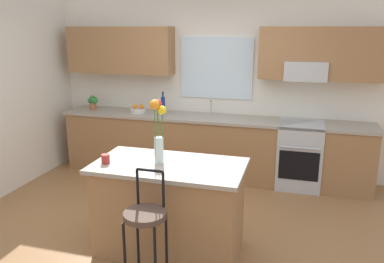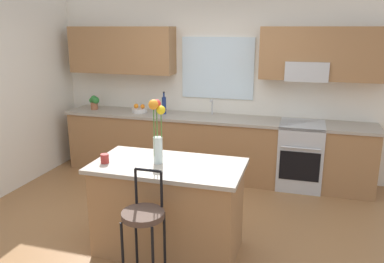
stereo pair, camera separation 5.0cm
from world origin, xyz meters
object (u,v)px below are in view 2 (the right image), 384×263
(kitchen_island, at_px, (169,207))
(bottle_olive_oil, at_px, (164,105))
(bar_stool_near, at_px, (144,220))
(potted_plant_small, at_px, (94,102))
(fruit_bowl_oranges, at_px, (139,110))
(oven_range, at_px, (300,155))
(mug_ceramic, at_px, (105,159))
(flower_vase, at_px, (157,129))

(kitchen_island, bearing_deg, bottle_olive_oil, 111.30)
(bar_stool_near, bearing_deg, potted_plant_small, 126.59)
(fruit_bowl_oranges, bearing_deg, oven_range, -0.58)
(fruit_bowl_oranges, xyz_separation_m, bottle_olive_oil, (0.41, 0.00, 0.10))
(kitchen_island, bearing_deg, bar_stool_near, -90.00)
(mug_ceramic, distance_m, bottle_olive_oil, 2.24)
(flower_vase, height_order, fruit_bowl_oranges, flower_vase)
(flower_vase, height_order, potted_plant_small, flower_vase)
(oven_range, xyz_separation_m, fruit_bowl_oranges, (-2.43, 0.02, 0.50))
(potted_plant_small, bearing_deg, bottle_olive_oil, 0.07)
(bottle_olive_oil, bearing_deg, oven_range, -0.70)
(oven_range, bearing_deg, kitchen_island, -120.66)
(oven_range, relative_size, bar_stool_near, 0.88)
(oven_range, height_order, potted_plant_small, potted_plant_small)
(bottle_olive_oil, distance_m, potted_plant_small, 1.18)
(kitchen_island, relative_size, bar_stool_near, 1.40)
(bar_stool_near, height_order, potted_plant_small, potted_plant_small)
(mug_ceramic, relative_size, bottle_olive_oil, 0.27)
(kitchen_island, xyz_separation_m, bottle_olive_oil, (-0.81, 2.08, 0.59))
(fruit_bowl_oranges, bearing_deg, bottle_olive_oil, 0.00)
(bottle_olive_oil, bearing_deg, potted_plant_small, -179.93)
(oven_range, bearing_deg, bottle_olive_oil, 179.30)
(bar_stool_near, distance_m, mug_ceramic, 0.82)
(flower_vase, xyz_separation_m, potted_plant_small, (-1.89, 2.08, -0.22))
(bottle_olive_oil, relative_size, potted_plant_small, 1.51)
(fruit_bowl_oranges, distance_m, potted_plant_small, 0.78)
(kitchen_island, height_order, bottle_olive_oil, bottle_olive_oil)
(flower_vase, height_order, bottle_olive_oil, flower_vase)
(potted_plant_small, bearing_deg, bar_stool_near, -53.41)
(kitchen_island, xyz_separation_m, bar_stool_near, (0.00, -0.61, 0.17))
(bar_stool_near, bearing_deg, oven_range, 65.43)
(flower_vase, xyz_separation_m, fruit_bowl_oranges, (-1.12, 2.08, -0.30))
(kitchen_island, bearing_deg, mug_ceramic, -165.86)
(oven_range, xyz_separation_m, potted_plant_small, (-3.21, 0.02, 0.59))
(fruit_bowl_oranges, relative_size, bottle_olive_oil, 0.71)
(kitchen_island, height_order, mug_ceramic, mug_ceramic)
(mug_ceramic, height_order, potted_plant_small, potted_plant_small)
(potted_plant_small, bearing_deg, kitchen_island, -46.17)
(flower_vase, bearing_deg, potted_plant_small, 132.33)
(bar_stool_near, bearing_deg, kitchen_island, 90.00)
(mug_ceramic, bearing_deg, flower_vase, 16.29)
(fruit_bowl_oranges, relative_size, potted_plant_small, 1.08)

